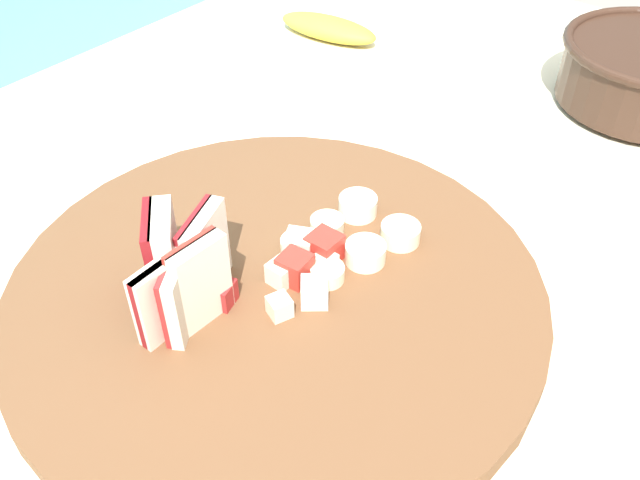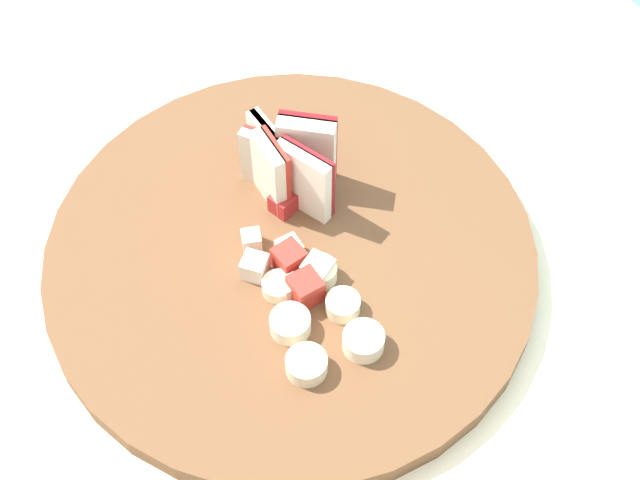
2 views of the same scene
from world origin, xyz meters
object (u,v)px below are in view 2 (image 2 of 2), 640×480
at_px(apple_wedge_fan, 287,162).
at_px(apple_dice_pile, 290,261).
at_px(cutting_board, 291,258).
at_px(banana_slice_rows, 319,320).

relative_size(apple_wedge_fan, apple_dice_pile, 0.91).
distance_m(cutting_board, apple_wedge_fan, 0.07).
bearing_deg(cutting_board, apple_dice_pile, -32.37).
relative_size(cutting_board, apple_dice_pile, 3.83).
bearing_deg(banana_slice_rows, apple_dice_pile, 170.78).
relative_size(apple_wedge_fan, banana_slice_rows, 0.89).
bearing_deg(cutting_board, banana_slice_rows, -14.35).
relative_size(cutting_board, banana_slice_rows, 3.78).
bearing_deg(apple_wedge_fan, cutting_board, -30.44).
height_order(apple_wedge_fan, banana_slice_rows, apple_wedge_fan).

